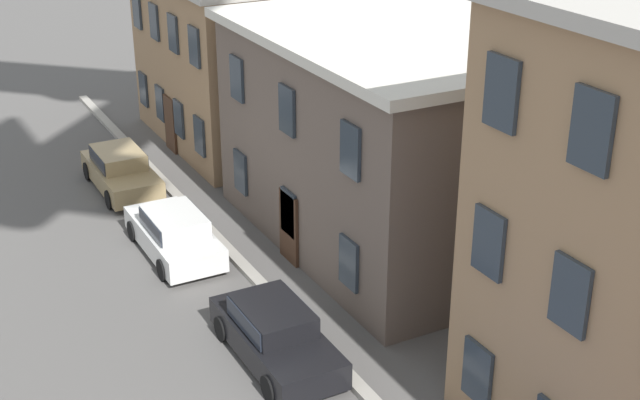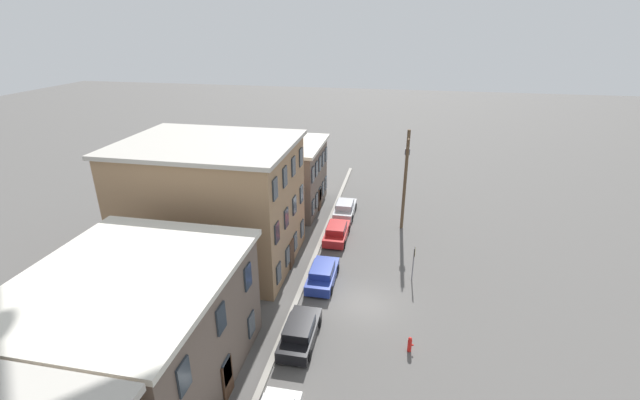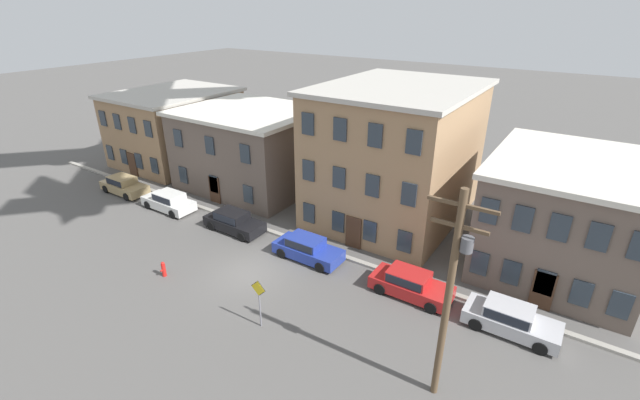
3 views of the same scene
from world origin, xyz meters
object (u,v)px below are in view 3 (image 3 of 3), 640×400
Objects in this scene: car_silver at (510,318)px; caution_sign at (259,296)px; car_black at (234,221)px; car_blue at (307,248)px; car_tan at (124,185)px; fire_hydrant at (164,269)px; car_red at (410,283)px; car_white at (169,201)px; utility_pole at (451,290)px.

car_silver is 12.22m from caution_sign.
car_blue is (6.39, -0.13, 0.00)m from car_black.
car_tan is 4.58× the size of fire_hydrant.
fire_hydrant is (-12.72, -6.28, -0.27)m from car_red.
car_white is 4.58× the size of fire_hydrant.
car_black is 4.58× the size of fire_hydrant.
car_red is at bearing 0.66° from car_white.
car_silver is (18.37, -0.08, 0.00)m from car_black.
car_black is at bearing 179.66° from car_red.
caution_sign is at bearing -1.26° from fire_hydrant.
car_tan is 1.61× the size of caution_sign.
utility_pole is (23.13, -5.28, 4.39)m from car_white.
car_silver is (5.17, 0.00, 0.00)m from car_red.
car_blue is 1.61× the size of caution_sign.
car_silver is (11.98, 0.05, 0.00)m from car_blue.
car_silver is 4.58× the size of fire_hydrant.
car_blue is 1.00× the size of car_silver.
caution_sign is (-10.33, -6.44, 1.06)m from car_silver.
car_blue is at bearing 0.43° from car_tan.
car_white is 1.61× the size of caution_sign.
car_black is 18.08m from utility_pole.
car_tan is 1.00× the size of car_blue.
car_blue is (12.89, 0.17, 0.00)m from car_white.
car_silver is at bearing -0.25° from car_black.
car_silver is (24.87, 0.23, 0.00)m from car_white.
car_black is 1.61× the size of caution_sign.
car_white and car_blue have the same top height.
car_white is 19.70m from car_red.
car_red is at bearing 121.92° from utility_pole.
car_silver is at bearing 31.95° from caution_sign.
car_tan is at bearing -178.72° from car_black.
caution_sign is (14.54, -6.21, 1.06)m from car_white.
caution_sign reaches higher than car_tan.
utility_pole is 9.53× the size of fire_hydrant.
car_black is at bearing 140.96° from caution_sign.
car_blue is 6.68m from caution_sign.
car_blue reaches higher than fire_hydrant.
car_tan and car_blue have the same top height.
car_white is 24.87m from car_silver.
utility_pole is (-1.74, -5.50, 4.39)m from car_silver.
car_black is 6.39m from car_blue.
car_black is at bearing 1.28° from car_tan.
car_blue is at bearing 104.50° from caution_sign.
car_red is at bearing 0.46° from car_blue.
car_red is 8.32m from caution_sign.
caution_sign is 0.30× the size of utility_pole.
car_black is 13.20m from car_red.
car_white is at bearing -179.47° from car_silver.
car_black is at bearing 161.44° from utility_pole.
car_white and car_red have the same top height.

